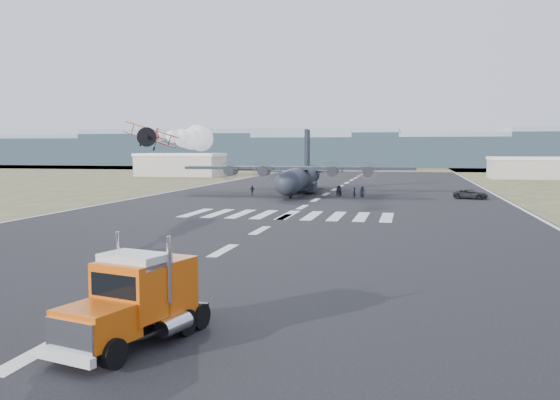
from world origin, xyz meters
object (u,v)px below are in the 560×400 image
(crew_b, at_px, (339,191))
(crew_h, at_px, (338,191))
(crew_d, at_px, (252,190))
(hangar_right, at_px, (528,168))
(aerobatic_biplane, at_px, (151,136))
(crew_a, at_px, (354,193))
(crew_g, at_px, (299,191))
(crew_e, at_px, (362,192))
(crew_f, at_px, (286,190))
(semi_truck, at_px, (136,299))
(transport_aircraft, at_px, (300,176))
(hangar_left, at_px, (181,164))
(crew_c, at_px, (294,190))
(support_vehicle, at_px, (471,194))

(crew_b, distance_m, crew_h, 0.92)
(crew_b, height_order, crew_d, crew_b)
(hangar_right, xyz_separation_m, aerobatic_biplane, (-57.91, -113.28, 6.47))
(hangar_right, relative_size, crew_d, 11.92)
(crew_a, relative_size, crew_g, 1.03)
(crew_a, height_order, crew_b, crew_b)
(crew_e, distance_m, crew_f, 13.62)
(semi_truck, xyz_separation_m, crew_e, (3.43, 77.85, -0.99))
(crew_g, bearing_deg, crew_e, -78.59)
(crew_b, xyz_separation_m, crew_d, (-15.32, -0.63, -0.07))
(crew_d, distance_m, crew_f, 6.00)
(transport_aircraft, relative_size, crew_h, 24.62)
(aerobatic_biplane, relative_size, transport_aircraft, 0.13)
(crew_a, xyz_separation_m, crew_e, (1.16, 2.17, 0.02))
(hangar_left, height_order, crew_e, hangar_left)
(crew_f, bearing_deg, transport_aircraft, -96.29)
(aerobatic_biplane, distance_m, crew_c, 45.47)
(semi_truck, relative_size, crew_b, 4.70)
(hangar_right, height_order, crew_h, hangar_right)
(crew_a, relative_size, crew_c, 0.93)
(hangar_right, height_order, semi_truck, hangar_right)
(support_vehicle, distance_m, crew_c, 29.72)
(crew_a, bearing_deg, crew_e, 125.72)
(crew_a, xyz_separation_m, crew_b, (-2.79, 2.75, 0.05))
(hangar_right, height_order, crew_g, hangar_right)
(crew_a, bearing_deg, crew_f, -133.48)
(crew_f, distance_m, crew_h, 9.26)
(support_vehicle, bearing_deg, crew_g, 107.66)
(support_vehicle, bearing_deg, aerobatic_biplane, 155.44)
(crew_d, bearing_deg, crew_f, -12.52)
(aerobatic_biplane, bearing_deg, transport_aircraft, 75.52)
(transport_aircraft, relative_size, crew_f, 25.17)
(transport_aircraft, bearing_deg, hangar_left, 125.42)
(hangar_left, bearing_deg, crew_g, -54.11)
(hangar_right, distance_m, semi_truck, 154.43)
(transport_aircraft, xyz_separation_m, crew_b, (8.01, -6.20, -2.16))
(transport_aircraft, relative_size, crew_g, 24.42)
(hangar_left, relative_size, aerobatic_biplane, 4.52)
(semi_truck, relative_size, crew_a, 4.99)
(hangar_left, bearing_deg, crew_b, -49.83)
(hangar_right, xyz_separation_m, crew_g, (-49.85, -71.54, -2.16))
(transport_aircraft, bearing_deg, semi_truck, -87.37)
(crew_e, relative_size, crew_g, 1.06)
(support_vehicle, distance_m, crew_e, 17.56)
(crew_d, relative_size, crew_e, 0.96)
(hangar_left, relative_size, crew_c, 13.04)
(hangar_left, distance_m, hangar_right, 98.13)
(hangar_right, relative_size, crew_e, 11.41)
(crew_d, relative_size, crew_g, 1.01)
(crew_c, distance_m, crew_e, 12.22)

